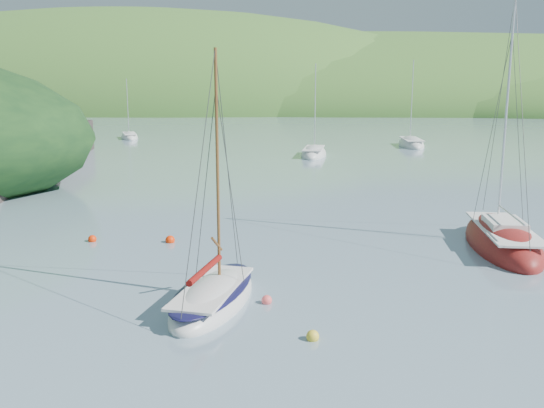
# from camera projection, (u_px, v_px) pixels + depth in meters

# --- Properties ---
(ground) EXTENTS (700.00, 700.00, 0.00)m
(ground) POSITION_uv_depth(u_px,v_px,m) (298.00, 325.00, 21.04)
(ground) COLOR gray
(ground) RESTS_ON ground
(shoreline_hills) EXTENTS (690.00, 135.00, 56.00)m
(shoreline_hills) POSITION_uv_depth(u_px,v_px,m) (289.00, 106.00, 190.08)
(shoreline_hills) COLOR #2C6727
(shoreline_hills) RESTS_ON ground
(daysailer_white) EXTENTS (3.44, 6.92, 10.18)m
(daysailer_white) POSITION_uv_depth(u_px,v_px,m) (213.00, 298.00, 22.94)
(daysailer_white) COLOR silver
(daysailer_white) RESTS_ON ground
(sloop_red) EXTENTS (3.33, 9.14, 13.41)m
(sloop_red) POSITION_uv_depth(u_px,v_px,m) (502.00, 243.00, 30.58)
(sloop_red) COLOR maroon
(sloop_red) RESTS_ON ground
(distant_sloop_a) EXTENTS (3.23, 7.80, 10.89)m
(distant_sloop_a) POSITION_uv_depth(u_px,v_px,m) (314.00, 154.00, 66.95)
(distant_sloop_a) COLOR silver
(distant_sloop_a) RESTS_ON ground
(distant_sloop_b) EXTENTS (3.17, 8.26, 11.65)m
(distant_sloop_b) POSITION_uv_depth(u_px,v_px,m) (411.00, 145.00, 76.46)
(distant_sloop_b) COLOR silver
(distant_sloop_b) RESTS_ON ground
(distant_sloop_c) EXTENTS (4.52, 6.78, 9.14)m
(distant_sloop_c) POSITION_uv_depth(u_px,v_px,m) (130.00, 137.00, 86.41)
(distant_sloop_c) COLOR silver
(distant_sloop_c) RESTS_ON ground
(mooring_buoys) EXTENTS (25.25, 11.92, 0.49)m
(mooring_buoys) POSITION_uv_depth(u_px,v_px,m) (271.00, 262.00, 27.80)
(mooring_buoys) COLOR yellow
(mooring_buoys) RESTS_ON ground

